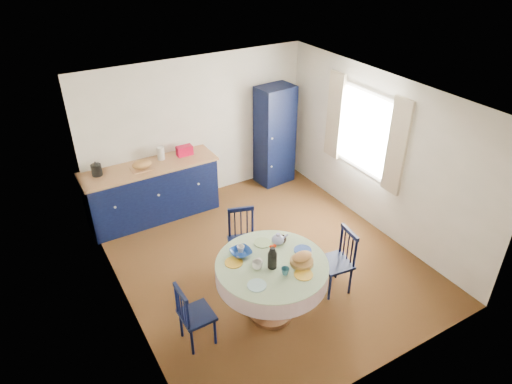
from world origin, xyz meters
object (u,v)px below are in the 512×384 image
(pantry_cabinet, at_px, (275,136))
(cobalt_bowl, at_px, (241,252))
(chair_far, at_px, (243,240))
(chair_right, at_px, (338,261))
(dining_table, at_px, (272,271))
(mug_c, at_px, (282,240))
(mug_a, at_px, (257,265))
(mug_b, at_px, (285,271))
(kitchen_counter, at_px, (152,191))
(mug_d, at_px, (241,249))
(chair_left, at_px, (194,315))

(pantry_cabinet, height_order, cobalt_bowl, pantry_cabinet)
(chair_far, height_order, chair_right, same)
(dining_table, relative_size, mug_c, 12.23)
(mug_a, bearing_deg, pantry_cabinet, 54.45)
(dining_table, xyz_separation_m, mug_b, (0.02, -0.24, 0.17))
(kitchen_counter, relative_size, pantry_cabinet, 1.17)
(kitchen_counter, height_order, mug_b, kitchen_counter)
(pantry_cabinet, xyz_separation_m, chair_far, (-1.74, -1.93, -0.46))
(chair_far, height_order, mug_c, chair_far)
(mug_d, relative_size, cobalt_bowl, 0.38)
(pantry_cabinet, distance_m, chair_far, 2.64)
(kitchen_counter, xyz_separation_m, mug_a, (0.32, -2.88, 0.37))
(mug_a, bearing_deg, kitchen_counter, 96.31)
(mug_d, bearing_deg, cobalt_bowl, -116.02)
(pantry_cabinet, height_order, mug_d, pantry_cabinet)
(cobalt_bowl, bearing_deg, mug_d, 63.98)
(chair_left, height_order, mug_b, mug_b)
(pantry_cabinet, height_order, dining_table, pantry_cabinet)
(kitchen_counter, height_order, pantry_cabinet, pantry_cabinet)
(chair_far, xyz_separation_m, mug_a, (-0.35, -0.98, 0.41))
(mug_b, bearing_deg, mug_a, 131.25)
(pantry_cabinet, bearing_deg, mug_b, -125.89)
(chair_right, bearing_deg, dining_table, -84.65)
(mug_b, height_order, mug_d, same)
(cobalt_bowl, bearing_deg, mug_a, -82.19)
(mug_c, xyz_separation_m, cobalt_bowl, (-0.57, 0.05, -0.01))
(chair_right, relative_size, mug_a, 7.50)
(dining_table, bearing_deg, kitchen_counter, 100.19)
(mug_d, bearing_deg, mug_a, -86.65)
(mug_b, distance_m, mug_c, 0.60)
(chair_right, distance_m, cobalt_bowl, 1.36)
(chair_left, xyz_separation_m, mug_c, (1.33, 0.21, 0.43))
(mug_a, xyz_separation_m, cobalt_bowl, (-0.04, 0.32, -0.02))
(kitchen_counter, xyz_separation_m, mug_b, (0.54, -3.13, 0.37))
(dining_table, xyz_separation_m, mug_a, (-0.20, 0.01, 0.17))
(pantry_cabinet, relative_size, chair_right, 2.02)
(mug_b, bearing_deg, cobalt_bowl, 114.91)
(chair_far, relative_size, mug_d, 9.55)
(pantry_cabinet, xyz_separation_m, mug_c, (-1.56, -2.65, -0.06))
(chair_right, bearing_deg, pantry_cabinet, 170.80)
(pantry_cabinet, distance_m, chair_left, 4.10)
(kitchen_counter, height_order, chair_right, kitchen_counter)
(chair_right, bearing_deg, mug_c, -107.68)
(dining_table, height_order, cobalt_bowl, dining_table)
(chair_left, distance_m, chair_far, 1.48)
(dining_table, height_order, mug_a, dining_table)
(kitchen_counter, relative_size, mug_a, 17.69)
(chair_right, height_order, cobalt_bowl, chair_right)
(chair_far, bearing_deg, mug_c, -58.15)
(mug_d, bearing_deg, chair_left, -158.91)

